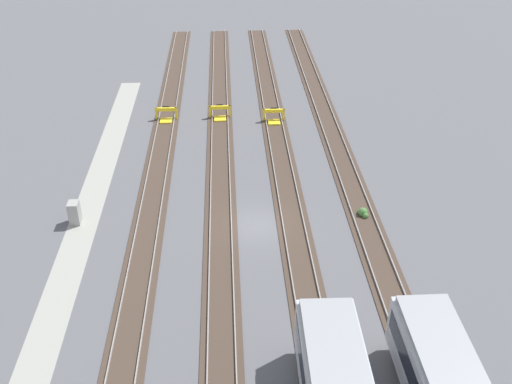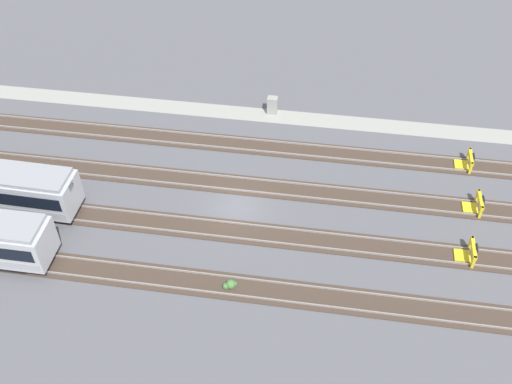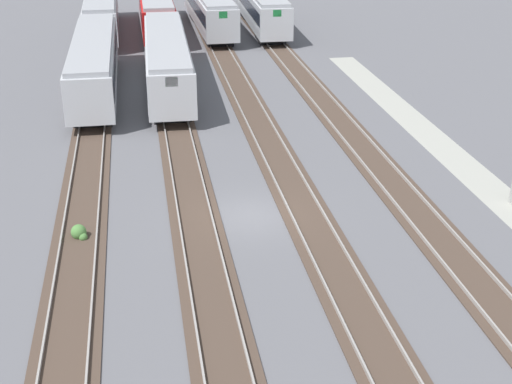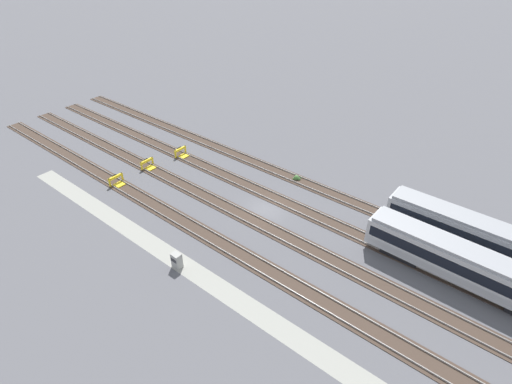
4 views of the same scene
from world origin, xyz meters
name	(u,v)px [view 3 (image 3 of 4)]	position (x,y,z in m)	size (l,w,h in m)	color
ground_plane	(251,216)	(0.00, 0.00, 0.00)	(400.00, 400.00, 0.00)	#5B5B60
service_walkway	(499,197)	(0.00, -11.77, 0.00)	(54.00, 2.00, 0.01)	#9E9E93
rail_track_nearest	(409,203)	(0.00, -7.35, 0.04)	(90.00, 2.23, 0.21)	#47382D
rail_track_near_inner	(305,211)	(0.00, -2.45, 0.04)	(90.00, 2.24, 0.21)	#47382D
rail_track_middle	(195,219)	(0.00, 2.45, 0.04)	(90.00, 2.24, 0.21)	#47382D
rail_track_far_inner	(81,228)	(0.00, 7.35, 0.04)	(90.00, 2.23, 0.21)	#47382D
subway_car_front_row_leftmost	(167,60)	(20.34, 2.46, 2.04)	(18.05, 3.20, 3.70)	#B7BABF
subway_car_front_row_left_inner	(94,63)	(20.34, 7.32, 2.04)	(18.01, 2.89, 3.70)	#B7BABF
subway_car_front_row_centre	(102,11)	(39.45, 7.34, 2.04)	(18.03, 3.02, 3.70)	#B7BABF
subway_car_front_row_right_inner	(209,8)	(39.45, -2.47, 2.04)	(18.06, 3.27, 3.70)	#B7BABF
subway_car_front_row_rightmost	(261,6)	(39.41, -7.38, 2.04)	(18.06, 3.23, 3.70)	#B7BABF
subway_car_back_row_leftmost	(156,9)	(39.45, 2.45, 2.04)	(18.00, 2.87, 3.70)	#B71414
weed_clump	(79,232)	(-0.79, 7.37, 0.24)	(0.92, 0.70, 0.64)	#4C7F3D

